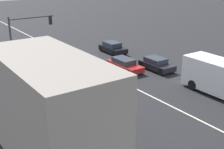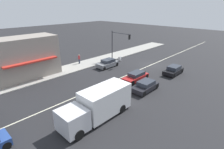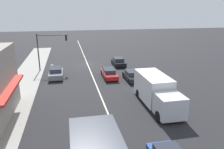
{
  "view_description": "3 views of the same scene",
  "coord_description": "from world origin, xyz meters",
  "px_view_note": "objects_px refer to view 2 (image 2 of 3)",
  "views": [
    {
      "loc": [
        16.31,
        32.26,
        10.49
      ],
      "look_at": [
        1.5,
        10.97,
        1.18
      ],
      "focal_mm": 50.0,
      "sensor_mm": 36.0,
      "label": 1
    },
    {
      "loc": [
        -15.78,
        27.18,
        10.14
      ],
      "look_at": [
        0.07,
        10.52,
        1.05
      ],
      "focal_mm": 28.0,
      "sensor_mm": 36.0,
      "label": 2
    },
    {
      "loc": [
        3.33,
        36.31,
        9.19
      ],
      "look_at": [
        -1.77,
        11.91,
        1.64
      ],
      "focal_mm": 35.0,
      "sensor_mm": 36.0,
      "label": 3
    }
  ],
  "objects_px": {
    "traffic_signal_main": "(118,41)",
    "warning_aframe_sign": "(120,59)",
    "pedestrian": "(79,59)",
    "delivery_truck": "(99,104)",
    "suv_black": "(173,70)",
    "sedan_dark": "(145,86)",
    "hatchback_red": "(136,77)",
    "suv_grey": "(108,63)"
  },
  "relations": [
    {
      "from": "delivery_truck",
      "to": "sedan_dark",
      "type": "distance_m",
      "value": 8.03
    },
    {
      "from": "pedestrian",
      "to": "warning_aframe_sign",
      "type": "relative_size",
      "value": 2.01
    },
    {
      "from": "suv_black",
      "to": "pedestrian",
      "type": "bearing_deg",
      "value": 25.44
    },
    {
      "from": "pedestrian",
      "to": "suv_grey",
      "type": "height_order",
      "value": "pedestrian"
    },
    {
      "from": "delivery_truck",
      "to": "suv_black",
      "type": "relative_size",
      "value": 1.95
    },
    {
      "from": "traffic_signal_main",
      "to": "warning_aframe_sign",
      "type": "bearing_deg",
      "value": -130.9
    },
    {
      "from": "warning_aframe_sign",
      "to": "sedan_dark",
      "type": "bearing_deg",
      "value": 145.4
    },
    {
      "from": "traffic_signal_main",
      "to": "warning_aframe_sign",
      "type": "relative_size",
      "value": 6.69
    },
    {
      "from": "delivery_truck",
      "to": "pedestrian",
      "type": "bearing_deg",
      "value": -30.39
    },
    {
      "from": "warning_aframe_sign",
      "to": "hatchback_red",
      "type": "height_order",
      "value": "hatchback_red"
    },
    {
      "from": "pedestrian",
      "to": "sedan_dark",
      "type": "bearing_deg",
      "value": 176.98
    },
    {
      "from": "suv_black",
      "to": "suv_grey",
      "type": "xyz_separation_m",
      "value": [
        10.0,
        4.68,
        0.01
      ]
    },
    {
      "from": "suv_grey",
      "to": "delivery_truck",
      "type": "bearing_deg",
      "value": 131.7
    },
    {
      "from": "warning_aframe_sign",
      "to": "hatchback_red",
      "type": "xyz_separation_m",
      "value": [
        -8.01,
        5.67,
        0.18
      ]
    },
    {
      "from": "pedestrian",
      "to": "warning_aframe_sign",
      "type": "height_order",
      "value": "pedestrian"
    },
    {
      "from": "suv_grey",
      "to": "pedestrian",
      "type": "bearing_deg",
      "value": 26.15
    },
    {
      "from": "warning_aframe_sign",
      "to": "suv_black",
      "type": "distance_m",
      "value": 10.82
    },
    {
      "from": "warning_aframe_sign",
      "to": "sedan_dark",
      "type": "distance_m",
      "value": 13.13
    },
    {
      "from": "hatchback_red",
      "to": "warning_aframe_sign",
      "type": "bearing_deg",
      "value": -35.32
    },
    {
      "from": "suv_grey",
      "to": "traffic_signal_main",
      "type": "bearing_deg",
      "value": -73.75
    },
    {
      "from": "warning_aframe_sign",
      "to": "hatchback_red",
      "type": "relative_size",
      "value": 0.19
    },
    {
      "from": "pedestrian",
      "to": "sedan_dark",
      "type": "distance_m",
      "value": 15.0
    },
    {
      "from": "sedan_dark",
      "to": "pedestrian",
      "type": "bearing_deg",
      "value": -3.02
    },
    {
      "from": "warning_aframe_sign",
      "to": "delivery_truck",
      "type": "relative_size",
      "value": 0.11
    },
    {
      "from": "traffic_signal_main",
      "to": "sedan_dark",
      "type": "relative_size",
      "value": 1.45
    },
    {
      "from": "traffic_signal_main",
      "to": "pedestrian",
      "type": "bearing_deg",
      "value": 58.58
    },
    {
      "from": "delivery_truck",
      "to": "sedan_dark",
      "type": "relative_size",
      "value": 1.94
    },
    {
      "from": "delivery_truck",
      "to": "sedan_dark",
      "type": "xyz_separation_m",
      "value": [
        0.0,
        -7.99,
        -0.85
      ]
    },
    {
      "from": "delivery_truck",
      "to": "hatchback_red",
      "type": "height_order",
      "value": "delivery_truck"
    },
    {
      "from": "suv_black",
      "to": "sedan_dark",
      "type": "relative_size",
      "value": 0.99
    },
    {
      "from": "suv_black",
      "to": "hatchback_red",
      "type": "bearing_deg",
      "value": 65.46
    },
    {
      "from": "delivery_truck",
      "to": "hatchback_red",
      "type": "xyz_separation_m",
      "value": [
        2.8,
        -9.77,
        -0.86
      ]
    },
    {
      "from": "sedan_dark",
      "to": "traffic_signal_main",
      "type": "bearing_deg",
      "value": -32.52
    },
    {
      "from": "warning_aframe_sign",
      "to": "suv_black",
      "type": "relative_size",
      "value": 0.22
    },
    {
      "from": "suv_black",
      "to": "suv_grey",
      "type": "bearing_deg",
      "value": 25.08
    },
    {
      "from": "delivery_truck",
      "to": "suv_grey",
      "type": "distance_m",
      "value": 15.05
    },
    {
      "from": "pedestrian",
      "to": "hatchback_red",
      "type": "relative_size",
      "value": 0.39
    },
    {
      "from": "pedestrian",
      "to": "hatchback_red",
      "type": "distance_m",
      "value": 12.22
    },
    {
      "from": "pedestrian",
      "to": "delivery_truck",
      "type": "distance_m",
      "value": 17.36
    },
    {
      "from": "warning_aframe_sign",
      "to": "suv_grey",
      "type": "height_order",
      "value": "suv_grey"
    },
    {
      "from": "warning_aframe_sign",
      "to": "sedan_dark",
      "type": "relative_size",
      "value": 0.22
    },
    {
      "from": "pedestrian",
      "to": "suv_black",
      "type": "distance_m",
      "value": 16.59
    }
  ]
}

